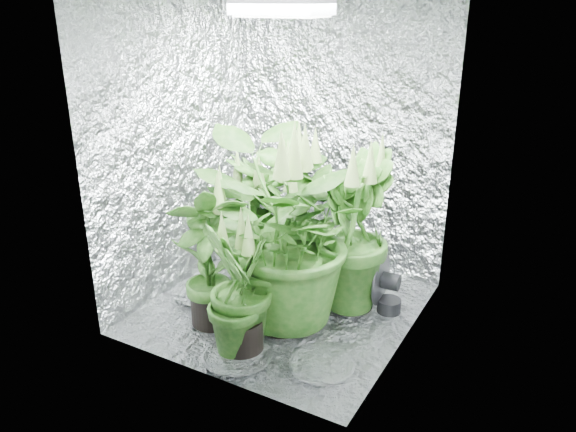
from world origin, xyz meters
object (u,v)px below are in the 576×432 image
(plant_e, at_px, (281,236))
(circulation_fan, at_px, (385,288))
(grow_lamp, at_px, (282,8))
(plant_b, at_px, (292,206))
(plant_g, at_px, (239,292))
(plant_a, at_px, (293,221))
(plant_d, at_px, (256,223))
(plant_f, at_px, (210,257))
(plant_c, at_px, (353,233))

(plant_e, xyz_separation_m, circulation_fan, (0.49, 0.47, -0.43))
(grow_lamp, relative_size, plant_b, 0.47)
(plant_g, height_order, circulation_fan, plant_g)
(plant_a, bearing_deg, circulation_fan, -2.71)
(plant_d, xyz_separation_m, plant_f, (0.06, -0.61, 0.01))
(plant_a, bearing_deg, plant_c, -9.38)
(plant_b, xyz_separation_m, plant_f, (-0.05, -0.92, -0.04))
(plant_e, bearing_deg, plant_g, -98.18)
(plant_c, bearing_deg, grow_lamp, -146.53)
(plant_c, xyz_separation_m, plant_e, (-0.27, -0.43, 0.08))
(plant_e, bearing_deg, plant_f, -156.13)
(plant_c, height_order, plant_f, plant_c)
(grow_lamp, relative_size, plant_a, 0.49)
(plant_f, bearing_deg, grow_lamp, 50.79)
(plant_d, height_order, plant_e, plant_e)
(plant_d, distance_m, plant_e, 0.65)
(plant_a, xyz_separation_m, plant_e, (0.20, -0.51, 0.13))
(plant_b, height_order, plant_g, plant_b)
(plant_d, bearing_deg, plant_b, 69.87)
(plant_b, bearing_deg, plant_f, -93.12)
(plant_a, relative_size, plant_e, 0.73)
(plant_a, relative_size, plant_d, 1.07)
(plant_e, bearing_deg, plant_c, 58.04)
(grow_lamp, xyz_separation_m, plant_f, (-0.29, -0.36, -1.38))
(plant_a, distance_m, plant_c, 0.48)
(plant_a, xyz_separation_m, plant_d, (-0.25, -0.07, -0.03))
(grow_lamp, distance_m, plant_g, 1.54)
(grow_lamp, relative_size, plant_d, 0.52)
(plant_d, distance_m, circulation_fan, 0.98)
(plant_b, xyz_separation_m, plant_g, (0.29, -1.11, -0.09))
(plant_b, bearing_deg, plant_c, -27.51)
(grow_lamp, height_order, plant_b, grow_lamp)
(grow_lamp, height_order, plant_c, grow_lamp)
(plant_f, relative_size, plant_g, 1.12)
(plant_a, bearing_deg, plant_e, -68.12)
(plant_b, bearing_deg, plant_a, -59.88)
(grow_lamp, distance_m, plant_d, 1.46)
(grow_lamp, height_order, plant_a, grow_lamp)
(plant_a, xyz_separation_m, plant_f, (-0.19, -0.68, -0.03))
(grow_lamp, distance_m, plant_c, 1.38)
(grow_lamp, height_order, circulation_fan, grow_lamp)
(plant_d, xyz_separation_m, plant_g, (0.40, -0.80, -0.04))
(plant_c, bearing_deg, plant_e, -121.96)
(plant_a, distance_m, plant_e, 0.56)
(plant_b, height_order, plant_c, plant_c)
(plant_e, distance_m, circulation_fan, 0.80)
(plant_c, relative_size, plant_g, 1.29)
(plant_a, relative_size, plant_f, 1.06)
(plant_e, xyz_separation_m, plant_f, (-0.39, -0.17, -0.15))
(plant_f, distance_m, plant_g, 0.39)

